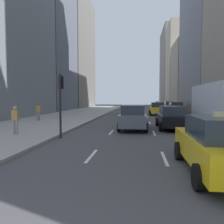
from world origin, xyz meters
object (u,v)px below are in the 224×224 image
(taxi_third, at_px, (157,109))
(pedestrian_far_walking, at_px, (38,111))
(taxi_second, at_px, (219,145))
(box_truck, at_px, (216,106))
(taxi_fourth, at_px, (169,106))
(sedan_black_near, at_px, (171,117))
(sedan_silver_behind, at_px, (133,117))
(taxi_lead, at_px, (176,108))
(traffic_light_pole, at_px, (61,96))
(pedestrian_mid_block, at_px, (15,119))

(taxi_third, xyz_separation_m, pedestrian_far_walking, (-11.82, -10.45, 0.19))
(taxi_third, relative_size, pedestrian_far_walking, 2.67)
(taxi_second, distance_m, taxi_third, 23.19)
(box_truck, bearing_deg, taxi_fourth, 90.00)
(sedan_black_near, relative_size, sedan_silver_behind, 1.06)
(taxi_lead, bearing_deg, taxi_second, -96.28)
(traffic_light_pole, bearing_deg, sedan_silver_behind, 45.18)
(sedan_black_near, bearing_deg, box_truck, -21.30)
(taxi_third, distance_m, sedan_black_near, 13.37)
(taxi_second, xyz_separation_m, sedan_black_near, (0.00, 9.83, -0.01))
(taxi_lead, xyz_separation_m, taxi_fourth, (0.00, 6.55, 0.00))
(sedan_silver_behind, bearing_deg, traffic_light_pole, -134.82)
(taxi_lead, height_order, pedestrian_far_walking, taxi_lead)
(traffic_light_pole, bearing_deg, taxi_third, 69.55)
(taxi_third, xyz_separation_m, traffic_light_pole, (-6.75, -18.10, 1.53))
(taxi_lead, height_order, taxi_third, same)
(sedan_silver_behind, relative_size, pedestrian_far_walking, 2.83)
(taxi_third, distance_m, box_truck, 14.75)
(pedestrian_far_walking, height_order, traffic_light_pole, traffic_light_pole)
(taxi_lead, xyz_separation_m, traffic_light_pole, (-9.55, -20.35, 1.53))
(sedan_silver_behind, height_order, pedestrian_mid_block, pedestrian_mid_block)
(pedestrian_far_walking, bearing_deg, pedestrian_mid_block, -73.40)
(box_truck, distance_m, pedestrian_far_walking, 15.17)
(sedan_silver_behind, relative_size, pedestrian_mid_block, 2.83)
(taxi_second, distance_m, traffic_light_pole, 8.59)
(sedan_black_near, bearing_deg, pedestrian_mid_block, -153.99)
(taxi_lead, height_order, box_truck, box_truck)
(taxi_fourth, distance_m, box_truck, 23.27)
(taxi_second, bearing_deg, taxi_lead, 83.72)
(pedestrian_mid_block, bearing_deg, taxi_third, 62.08)
(taxi_lead, relative_size, pedestrian_far_walking, 2.67)
(taxi_second, relative_size, pedestrian_far_walking, 2.67)
(taxi_second, height_order, pedestrian_far_walking, taxi_second)
(taxi_lead, bearing_deg, pedestrian_far_walking, -139.03)
(box_truck, bearing_deg, sedan_silver_behind, 176.59)
(box_truck, xyz_separation_m, pedestrian_mid_block, (-12.36, -3.57, -0.64))
(traffic_light_pole, bearing_deg, sedan_black_near, 35.03)
(taxi_lead, height_order, traffic_light_pole, traffic_light_pole)
(taxi_lead, xyz_separation_m, taxi_second, (-2.80, -25.44, 0.00))
(taxi_fourth, height_order, box_truck, box_truck)
(taxi_second, bearing_deg, box_truck, 72.23)
(box_truck, bearing_deg, traffic_light_pole, -159.13)
(taxi_third, xyz_separation_m, taxi_fourth, (2.80, 8.80, 0.00))
(taxi_fourth, xyz_separation_m, pedestrian_far_walking, (-14.62, -19.24, 0.19))
(pedestrian_mid_block, bearing_deg, traffic_light_pole, -1.42)
(taxi_second, height_order, taxi_third, same)
(taxi_fourth, relative_size, pedestrian_far_walking, 2.67)
(taxi_lead, height_order, taxi_second, same)
(taxi_lead, distance_m, taxi_fourth, 6.55)
(box_truck, height_order, pedestrian_far_walking, box_truck)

